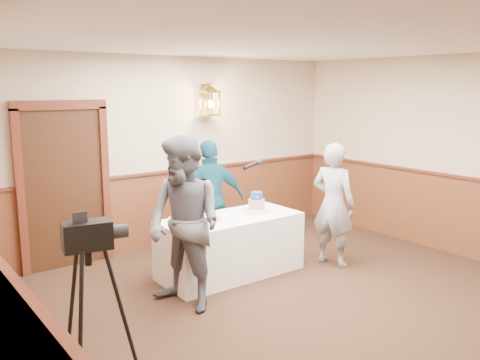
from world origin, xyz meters
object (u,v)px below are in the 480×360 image
(display_table, at_px, (231,246))
(sheet_cake_green, at_px, (181,221))
(baker, at_px, (333,204))
(sheet_cake_yellow, at_px, (207,220))
(assistant_p, at_px, (211,200))
(interviewer, at_px, (185,224))
(tv_camera_rig, at_px, (92,323))
(tiered_cake, at_px, (257,204))

(display_table, xyz_separation_m, sheet_cake_green, (-0.64, 0.12, 0.41))
(baker, bearing_deg, display_table, 53.35)
(sheet_cake_yellow, bearing_deg, assistant_p, 53.01)
(sheet_cake_yellow, relative_size, interviewer, 0.17)
(sheet_cake_green, distance_m, assistant_p, 0.95)
(sheet_cake_yellow, height_order, baker, baker)
(sheet_cake_green, bearing_deg, display_table, -10.50)
(display_table, height_order, sheet_cake_green, sheet_cake_green)
(sheet_cake_yellow, bearing_deg, sheet_cake_green, 149.21)
(interviewer, xyz_separation_m, tv_camera_rig, (-1.41, -1.02, -0.30))
(tiered_cake, height_order, sheet_cake_green, tiered_cake)
(display_table, height_order, interviewer, interviewer)
(sheet_cake_yellow, distance_m, tv_camera_rig, 2.50)
(sheet_cake_green, bearing_deg, sheet_cake_yellow, -30.79)
(tiered_cake, relative_size, assistant_p, 0.20)
(sheet_cake_green, distance_m, tv_camera_rig, 2.40)
(display_table, xyz_separation_m, interviewer, (-0.97, -0.51, 0.56))
(assistant_p, height_order, tv_camera_rig, assistant_p)
(display_table, relative_size, tv_camera_rig, 1.28)
(interviewer, bearing_deg, assistant_p, 121.59)
(assistant_p, bearing_deg, display_table, 91.11)
(interviewer, bearing_deg, baker, 74.98)
(sheet_cake_yellow, xyz_separation_m, assistant_p, (0.52, 0.69, 0.05))
(display_table, height_order, tiered_cake, tiered_cake)
(tiered_cake, distance_m, tv_camera_rig, 3.17)
(interviewer, relative_size, baker, 1.13)
(tiered_cake, xyz_separation_m, baker, (0.90, -0.50, -0.03))
(tiered_cake, height_order, assistant_p, assistant_p)
(tiered_cake, bearing_deg, interviewer, -160.25)
(display_table, distance_m, tiered_cake, 0.63)
(sheet_cake_green, distance_m, interviewer, 0.73)
(sheet_cake_green, xyz_separation_m, baker, (1.95, -0.64, 0.04))
(display_table, distance_m, sheet_cake_green, 0.77)
(sheet_cake_yellow, xyz_separation_m, sheet_cake_green, (-0.27, 0.16, -0.00))
(display_table, bearing_deg, interviewer, -152.01)
(baker, xyz_separation_m, tv_camera_rig, (-3.69, -1.01, -0.19))
(display_table, relative_size, sheet_cake_yellow, 5.80)
(tiered_cake, height_order, baker, baker)
(assistant_p, bearing_deg, sheet_cake_yellow, 66.35)
(sheet_cake_yellow, relative_size, sheet_cake_green, 1.19)
(sheet_cake_yellow, height_order, assistant_p, assistant_p)
(sheet_cake_yellow, xyz_separation_m, tv_camera_rig, (-2.00, -1.49, -0.15))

